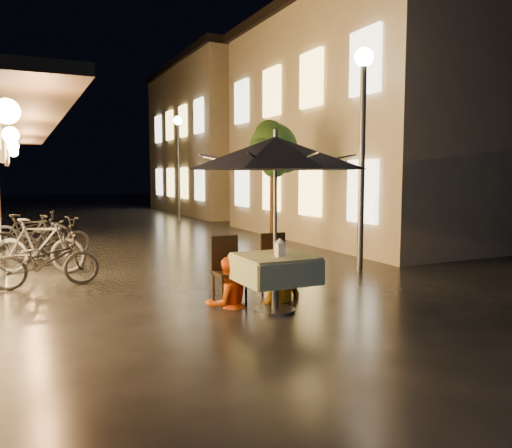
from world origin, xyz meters
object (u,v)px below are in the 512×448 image
table_lantern (280,246)px  person_yellow (279,249)px  cafe_table (275,269)px  bicycle_0 (45,261)px  streetlamp_near (363,119)px  patio_umbrella (275,153)px  person_orange (227,258)px

table_lantern → person_yellow: (0.33, 0.66, -0.15)m
cafe_table → person_yellow: bearing=57.1°
bicycle_0 → cafe_table: bearing=-137.0°
bicycle_0 → streetlamp_near: bearing=-101.2°
patio_umbrella → person_yellow: bearing=57.1°
streetlamp_near → person_orange: 4.19m
table_lantern → person_yellow: size_ratio=0.16×
patio_umbrella → bicycle_0: (-2.75, 2.93, -1.70)m
cafe_table → bicycle_0: (-2.75, 2.93, -0.14)m
cafe_table → person_orange: (-0.47, 0.55, 0.10)m
streetlamp_near → patio_umbrella: (-2.83, -1.85, -0.77)m
person_orange → bicycle_0: 3.31m
person_orange → patio_umbrella: bearing=126.7°
person_yellow → streetlamp_near: bearing=-171.2°
patio_umbrella → person_orange: 1.63m
cafe_table → table_lantern: bearing=-90.0°
table_lantern → streetlamp_near: bearing=35.1°
table_lantern → person_yellow: bearing=63.1°
streetlamp_near → patio_umbrella: streetlamp_near is taller
streetlamp_near → person_orange: (-3.30, -1.30, -2.23)m
patio_umbrella → table_lantern: patio_umbrella is taller
patio_umbrella → bicycle_0: patio_umbrella is taller
streetlamp_near → cafe_table: bearing=-146.9°
streetlamp_near → cafe_table: (-2.83, -1.85, -2.33)m
person_orange → streetlamp_near: bearing=-162.7°
cafe_table → patio_umbrella: size_ratio=0.40×
person_yellow → cafe_table: bearing=37.9°
cafe_table → bicycle_0: size_ratio=0.58×
streetlamp_near → table_lantern: (-2.83, -1.99, -2.00)m
streetlamp_near → patio_umbrella: size_ratio=1.72×
person_orange → person_yellow: size_ratio=0.90×
cafe_table → patio_umbrella: 1.56m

